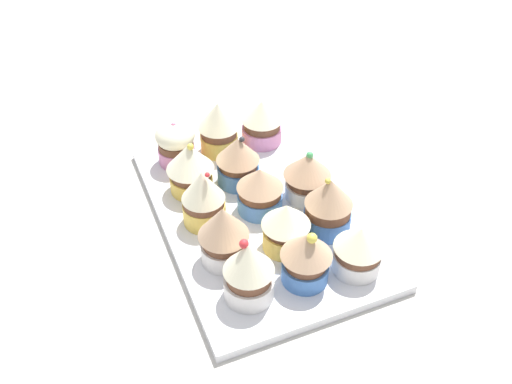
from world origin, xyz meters
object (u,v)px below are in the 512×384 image
cupcake_4 (249,271)px  cupcake_5 (221,126)px  cupcake_8 (286,226)px  cupcake_13 (359,248)px  cupcake_3 (224,234)px  cupcake_12 (329,205)px  cupcake_1 (190,167)px  cupcake_2 (203,197)px  baking_tray (256,213)px  cupcake_0 (176,143)px  cupcake_6 (239,160)px  cupcake_10 (262,122)px  cupcake_11 (308,176)px  cupcake_9 (306,256)px  cupcake_7 (260,189)px

cupcake_4 → cupcake_5: 26.95cm
cupcake_8 → cupcake_13: (6.20, 6.01, -0.16)cm
cupcake_3 → cupcake_8: cupcake_3 is taller
cupcake_12 → cupcake_13: size_ratio=1.25×
cupcake_1 → cupcake_2: size_ratio=0.95×
baking_tray → cupcake_4: cupcake_4 is taller
cupcake_0 → cupcake_12: bearing=33.1°
baking_tray → cupcake_0: 15.52cm
baking_tray → cupcake_6: cupcake_6 is taller
cupcake_10 → cupcake_0: bearing=-89.8°
cupcake_4 → cupcake_13: 12.74cm
cupcake_1 → cupcake_11: 15.20cm
cupcake_10 → cupcake_6: bearing=-41.0°
cupcake_1 → cupcake_10: cupcake_1 is taller
cupcake_4 → cupcake_9: 6.61cm
baking_tray → cupcake_7: 3.89cm
cupcake_4 → cupcake_6: bearing=162.1°
cupcake_5 → cupcake_6: 7.61cm
cupcake_2 → cupcake_12: same height
cupcake_3 → cupcake_2: bearing=-179.3°
cupcake_1 → cupcake_4: bearing=1.2°
cupcake_8 → cupcake_13: size_ratio=1.04×
baking_tray → cupcake_13: size_ratio=5.85×
cupcake_8 → cupcake_7: bearing=-178.3°
cupcake_8 → cupcake_10: 21.73cm
cupcake_2 → cupcake_8: bearing=43.6°
cupcake_3 → cupcake_13: (7.01, 13.32, -0.87)cm
cupcake_1 → cupcake_13: bearing=32.7°
cupcake_1 → cupcake_2: 6.41cm
baking_tray → cupcake_12: bearing=46.5°
cupcake_8 → cupcake_10: bearing=164.5°
cupcake_13 → cupcake_12: bearing=-179.7°
cupcake_2 → cupcake_9: size_ratio=1.08×
cupcake_9 → cupcake_10: size_ratio=1.09×
cupcake_4 → cupcake_13: cupcake_4 is taller
cupcake_4 → cupcake_3: bearing=-173.9°
cupcake_5 → cupcake_7: 13.78cm
cupcake_2 → cupcake_3: 6.97cm
cupcake_9 → cupcake_4: bearing=-92.1°
cupcake_1 → cupcake_6: cupcake_1 is taller
cupcake_1 → cupcake_8: (14.18, 7.06, -0.44)cm
cupcake_6 → cupcake_9: bearing=1.8°
baking_tray → cupcake_0: bearing=-155.1°
cupcake_9 → cupcake_13: 6.15cm
cupcake_11 → cupcake_12: 6.07cm
cupcake_7 → cupcake_9: cupcake_9 is taller
cupcake_12 → cupcake_4: bearing=-64.5°
cupcake_3 → cupcake_8: size_ratio=1.21×
cupcake_2 → cupcake_7: (0.47, 7.19, -0.62)cm
cupcake_0 → cupcake_3: cupcake_3 is taller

